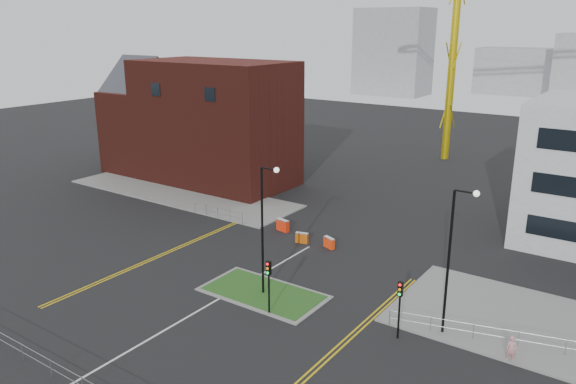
{
  "coord_description": "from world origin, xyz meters",
  "views": [
    {
      "loc": [
        23.4,
        -19.87,
        17.81
      ],
      "look_at": [
        -1.05,
        15.41,
        5.0
      ],
      "focal_mm": 35.0,
      "sensor_mm": 36.0,
      "label": 1
    }
  ],
  "objects": [
    {
      "name": "railing_left",
      "position": [
        -11.0,
        18.0,
        0.74
      ],
      "size": [
        6.05,
        0.05,
        1.1
      ],
      "color": "gray",
      "rests_on": "ground"
    },
    {
      "name": "streetlamp_island",
      "position": [
        2.22,
        8.0,
        5.41
      ],
      "size": [
        1.46,
        0.36,
        9.18
      ],
      "color": "black",
      "rests_on": "ground"
    },
    {
      "name": "streetlamp_right_near",
      "position": [
        14.22,
        10.0,
        5.41
      ],
      "size": [
        1.46,
        0.36,
        9.18
      ],
      "color": "black",
      "rests_on": "ground"
    },
    {
      "name": "yellow_left_a",
      "position": [
        -9.0,
        10.0,
        0.01
      ],
      "size": [
        0.12,
        24.0,
        0.01
      ],
      "primitive_type": "cube",
      "color": "gold",
      "rests_on": "ground"
    },
    {
      "name": "ground",
      "position": [
        0.0,
        0.0,
        0.0
      ],
      "size": [
        200.0,
        200.0,
        0.0
      ],
      "primitive_type": "plane",
      "color": "black",
      "rests_on": "ground"
    },
    {
      "name": "brick_building",
      "position": [
        -22.97,
        28.0,
        6.85
      ],
      "size": [
        24.2,
        10.07,
        14.24
      ],
      "color": "#481812",
      "rests_on": "ground"
    },
    {
      "name": "skyline_a",
      "position": [
        -40.0,
        120.0,
        11.0
      ],
      "size": [
        18.0,
        12.0,
        22.0
      ],
      "primitive_type": "cube",
      "color": "gray",
      "rests_on": "ground"
    },
    {
      "name": "railing_front",
      "position": [
        0.0,
        -6.0,
        0.78
      ],
      "size": [
        24.05,
        0.05,
        1.1
      ],
      "color": "gray",
      "rests_on": "ground"
    },
    {
      "name": "barrier_left",
      "position": [
        -1.0,
        17.41,
        0.49
      ],
      "size": [
        1.13,
        0.6,
        0.91
      ],
      "color": "#C7520B",
      "rests_on": "ground"
    },
    {
      "name": "railing_right",
      "position": [
        20.5,
        11.5,
        0.78
      ],
      "size": [
        19.05,
        5.05,
        1.1
      ],
      "color": "gray",
      "rests_on": "ground"
    },
    {
      "name": "grass_island",
      "position": [
        2.0,
        8.0,
        0.06
      ],
      "size": [
        8.0,
        4.0,
        0.12
      ],
      "primitive_type": "cube",
      "color": "#204E1A",
      "rests_on": "ground"
    },
    {
      "name": "pavement_left",
      "position": [
        -20.0,
        22.0,
        0.06
      ],
      "size": [
        28.0,
        8.0,
        0.12
      ],
      "primitive_type": "cube",
      "color": "slate",
      "rests_on": "ground"
    },
    {
      "name": "skyline_d",
      "position": [
        -8.0,
        140.0,
        6.0
      ],
      "size": [
        30.0,
        12.0,
        12.0
      ],
      "primitive_type": "cube",
      "color": "gray",
      "rests_on": "ground"
    },
    {
      "name": "yellow_right_b",
      "position": [
        9.8,
        6.0,
        0.01
      ],
      "size": [
        0.12,
        20.0,
        0.01
      ],
      "primitive_type": "cube",
      "color": "gold",
      "rests_on": "ground"
    },
    {
      "name": "pedestrian",
      "position": [
        18.13,
        9.19,
        0.79
      ],
      "size": [
        0.67,
        0.55,
        1.58
      ],
      "primitive_type": "imported",
      "rotation": [
        0.0,
        0.0,
        0.34
      ],
      "color": "pink",
      "rests_on": "ground"
    },
    {
      "name": "yellow_left_b",
      "position": [
        -8.7,
        10.0,
        0.01
      ],
      "size": [
        0.12,
        24.0,
        0.01
      ],
      "primitive_type": "cube",
      "color": "gold",
      "rests_on": "ground"
    },
    {
      "name": "traffic_light_island",
      "position": [
        4.0,
        5.98,
        2.57
      ],
      "size": [
        0.28,
        0.33,
        3.65
      ],
      "color": "black",
      "rests_on": "ground"
    },
    {
      "name": "barrier_right",
      "position": [
        1.48,
        17.76,
        0.5
      ],
      "size": [
        1.15,
        0.73,
        0.92
      ],
      "color": "#FF3A0E",
      "rests_on": "ground"
    },
    {
      "name": "centre_line",
      "position": [
        0.0,
        2.0,
        0.01
      ],
      "size": [
        0.15,
        30.0,
        0.01
      ],
      "primitive_type": "cube",
      "color": "silver",
      "rests_on": "ground"
    },
    {
      "name": "island_kerb",
      "position": [
        2.0,
        8.0,
        0.04
      ],
      "size": [
        8.6,
        4.6,
        0.08
      ],
      "primitive_type": "cube",
      "color": "slate",
      "rests_on": "ground"
    },
    {
      "name": "yellow_right_a",
      "position": [
        9.5,
        6.0,
        0.01
      ],
      "size": [
        0.12,
        20.0,
        0.01
      ],
      "primitive_type": "cube",
      "color": "gold",
      "rests_on": "ground"
    },
    {
      "name": "barrier_mid",
      "position": [
        -4.0,
        18.84,
        0.58
      ],
      "size": [
        1.33,
        0.67,
        1.07
      ],
      "color": "#F62C0D",
      "rests_on": "ground"
    },
    {
      "name": "traffic_light_right",
      "position": [
        12.0,
        7.98,
        2.57
      ],
      "size": [
        0.28,
        0.33,
        3.65
      ],
      "color": "black",
      "rests_on": "ground"
    }
  ]
}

